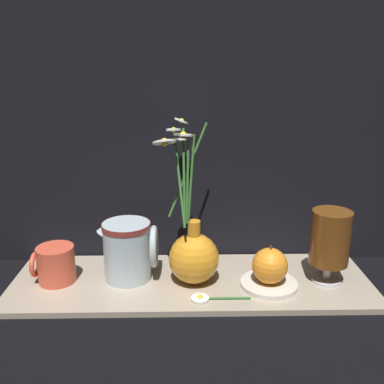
# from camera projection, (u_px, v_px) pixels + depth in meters

# --- Properties ---
(ground_plane) EXTENTS (6.00, 6.00, 0.00)m
(ground_plane) POSITION_uv_depth(u_px,v_px,m) (191.00, 284.00, 0.92)
(ground_plane) COLOR black
(shelf) EXTENTS (0.77, 0.25, 0.01)m
(shelf) POSITION_uv_depth(u_px,v_px,m) (191.00, 282.00, 0.92)
(shelf) COLOR tan
(shelf) RESTS_ON ground_plane
(backdrop_wall) EXTENTS (1.27, 0.02, 1.10)m
(backdrop_wall) POSITION_uv_depth(u_px,v_px,m) (190.00, 18.00, 0.90)
(backdrop_wall) COLOR black
(backdrop_wall) RESTS_ON ground_plane
(vase_with_flowers) EXTENTS (0.14, 0.15, 0.34)m
(vase_with_flowers) POSITION_uv_depth(u_px,v_px,m) (193.00, 253.00, 0.90)
(vase_with_flowers) COLOR orange
(vase_with_flowers) RESTS_ON shelf
(yellow_mug) EXTENTS (0.09, 0.08, 0.08)m
(yellow_mug) POSITION_uv_depth(u_px,v_px,m) (54.00, 265.00, 0.90)
(yellow_mug) COLOR #DB5138
(yellow_mug) RESTS_ON shelf
(ceramic_pitcher) EXTENTS (0.13, 0.10, 0.14)m
(ceramic_pitcher) POSITION_uv_depth(u_px,v_px,m) (129.00, 248.00, 0.91)
(ceramic_pitcher) COLOR silver
(ceramic_pitcher) RESTS_ON shelf
(tea_glass) EXTENTS (0.08, 0.08, 0.16)m
(tea_glass) POSITION_uv_depth(u_px,v_px,m) (330.00, 239.00, 0.89)
(tea_glass) COLOR silver
(tea_glass) RESTS_ON shelf
(saucer_plate) EXTENTS (0.12, 0.12, 0.01)m
(saucer_plate) POSITION_uv_depth(u_px,v_px,m) (269.00, 284.00, 0.89)
(saucer_plate) COLOR silver
(saucer_plate) RESTS_ON shelf
(orange_fruit) EXTENTS (0.07, 0.07, 0.08)m
(orange_fruit) POSITION_uv_depth(u_px,v_px,m) (270.00, 266.00, 0.88)
(orange_fruit) COLOR orange
(orange_fruit) RESTS_ON saucer_plate
(loose_daisy) EXTENTS (0.12, 0.04, 0.01)m
(loose_daisy) POSITION_uv_depth(u_px,v_px,m) (207.00, 298.00, 0.84)
(loose_daisy) COLOR #336B2D
(loose_daisy) RESTS_ON shelf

